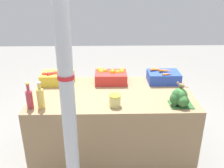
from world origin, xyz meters
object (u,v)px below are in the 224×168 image
Objects in this scene: orange_crate at (111,76)px; broccoli_pile at (179,98)px; juice_bottle_ruby at (29,98)px; juice_bottle_golden at (41,97)px; support_pole at (67,91)px; pickle_jar at (115,100)px; carrot_crate at (163,77)px; sparrow_bird at (181,85)px; apple_crate at (58,77)px.

orange_crate is 1.61× the size of broccoli_pile.
orange_crate is at bearing 38.42° from juice_bottle_ruby.
juice_bottle_ruby is at bearing 180.00° from juice_bottle_golden.
support_pole is 19.93× the size of pickle_jar.
juice_bottle_golden is at bearing -0.00° from juice_bottle_ruby.
sparrow_bird is at bearing -85.99° from carrot_crate.
juice_bottle_golden reaches higher than orange_crate.
sparrow_bird is (1.00, 0.48, -0.17)m from support_pole.
juice_bottle_golden is 2.30× the size of pickle_jar.
support_pole is 1.13m from sparrow_bird.
support_pole is 1.45m from carrot_crate.
sparrow_bird is (0.66, -0.56, 0.12)m from orange_crate.
sparrow_bird reaches higher than apple_crate.
orange_crate reaches higher than carrot_crate.
apple_crate is 0.87m from pickle_jar.
juice_bottle_golden is (-0.05, -0.60, 0.04)m from apple_crate.
support_pole reaches higher than carrot_crate.
juice_bottle_golden is 2.31× the size of sparrow_bird.
orange_crate is (0.62, 0.02, 0.00)m from apple_crate.
apple_crate is at bearing 105.08° from support_pole.
support_pole reaches higher than juice_bottle_ruby.
juice_bottle_golden is at bearing -94.72° from apple_crate.
juice_bottle_golden reaches higher than apple_crate.
pickle_jar is (0.70, 0.03, -0.05)m from juice_bottle_golden.
carrot_crate is 0.59m from broccoli_pile.
carrot_crate is at bearing 23.42° from juice_bottle_ruby.
apple_crate is at bearing 138.53° from pickle_jar.
broccoli_pile is 1.97× the size of sparrow_bird.
broccoli_pile is at bearing -24.81° from apple_crate.
orange_crate is 1.00× the size of carrot_crate.
juice_bottle_ruby is at bearing -156.58° from carrot_crate.
apple_crate is at bearing 155.19° from broccoli_pile.
support_pole is 1.14m from orange_crate.
carrot_crate is 1.52m from juice_bottle_ruby.
sparrow_bird reaches higher than orange_crate.
apple_crate is 0.62m from orange_crate.
juice_bottle_ruby is (-1.40, -0.61, 0.04)m from carrot_crate.
sparrow_bird reaches higher than carrot_crate.
juice_bottle_golden is 1.33m from sparrow_bird.
carrot_crate is (0.62, -0.01, -0.01)m from orange_crate.
support_pole is at bearing -155.88° from broccoli_pile.
apple_crate is at bearing -179.77° from carrot_crate.
broccoli_pile is at bearing -87.40° from carrot_crate.
pickle_jar is at bearing -135.62° from carrot_crate.
juice_bottle_ruby reaches higher than pickle_jar.
juice_bottle_golden reaches higher than juice_bottle_ruby.
broccoli_pile is (0.65, -0.60, 0.01)m from orange_crate.
juice_bottle_golden is at bearing -179.40° from broccoli_pile.
juice_bottle_golden reaches higher than broccoli_pile.
support_pole is 1.11m from apple_crate.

